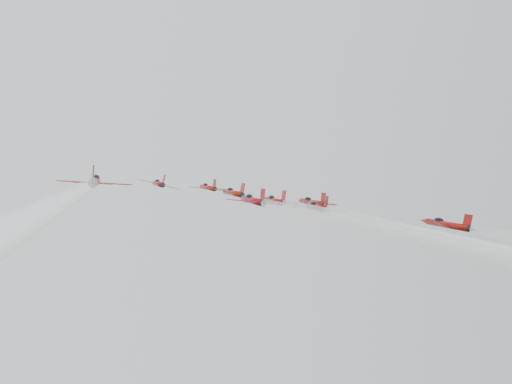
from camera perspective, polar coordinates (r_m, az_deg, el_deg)
name	(u,v)px	position (r m, az deg, el deg)	size (l,w,h in m)	color
jet_lead	(208,187)	(147.05, -4.29, 0.42)	(9.32, 12.37, 6.43)	#B01810
jet_row2_left	(158,184)	(124.01, -8.66, 0.74)	(8.60, 11.41, 5.93)	#AA101F
jet_row2_center	(233,193)	(128.15, -2.06, -0.05)	(9.90, 13.13, 6.83)	#A91D10
jet_row2_right	(312,202)	(135.78, 5.01, -0.90)	(10.47, 13.89, 7.22)	#9A1C0E
jet_center	(402,229)	(70.53, 12.82, -3.25)	(9.06, 89.70, 41.87)	#AD1013
jet_rear_farleft	(128,213)	(42.43, -11.27, -1.87)	(10.41, 103.04, 48.10)	maroon
jet_rear_left	(392,235)	(57.50, 12.03, -3.75)	(9.08, 89.86, 41.95)	#A50F1B
jet_rear_right	(508,248)	(63.36, 21.48, -4.69)	(9.71, 96.09, 44.85)	maroon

